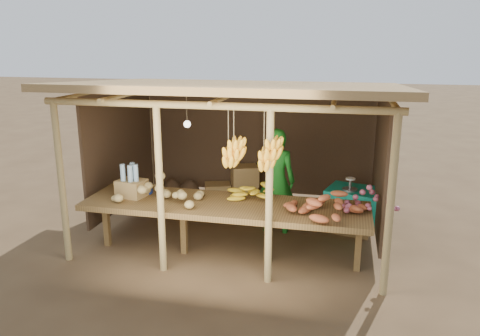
# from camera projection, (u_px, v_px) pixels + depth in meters

# --- Properties ---
(ground) EXTENTS (60.00, 60.00, 0.00)m
(ground) POSITION_uv_depth(u_px,v_px,m) (240.00, 231.00, 7.47)
(ground) COLOR brown
(ground) RESTS_ON ground
(stall_structure) EXTENTS (4.70, 3.50, 2.43)m
(stall_structure) POSITION_uv_depth(u_px,v_px,m) (243.00, 111.00, 7.06)
(stall_structure) COLOR tan
(stall_structure) RESTS_ON ground
(counter) EXTENTS (3.90, 1.05, 0.80)m
(counter) POSITION_uv_depth(u_px,v_px,m) (225.00, 207.00, 6.39)
(counter) COLOR brown
(counter) RESTS_ON ground
(potato_heap) EXTENTS (1.32, 1.08, 0.37)m
(potato_heap) POSITION_uv_depth(u_px,v_px,m) (159.00, 187.00, 6.48)
(potato_heap) COLOR tan
(potato_heap) RESTS_ON counter
(sweet_potato_heap) EXTENTS (1.21, 0.90, 0.36)m
(sweet_potato_heap) POSITION_uv_depth(u_px,v_px,m) (324.00, 203.00, 5.82)
(sweet_potato_heap) COLOR #AA512B
(sweet_potato_heap) RESTS_ON counter
(onion_heap) EXTENTS (0.75, 0.46, 0.35)m
(onion_heap) POSITION_uv_depth(u_px,v_px,m) (369.00, 199.00, 6.01)
(onion_heap) COLOR #BA5A72
(onion_heap) RESTS_ON counter
(banana_pile) EXTENTS (0.69, 0.43, 0.35)m
(banana_pile) POSITION_uv_depth(u_px,v_px,m) (254.00, 187.00, 6.52)
(banana_pile) COLOR yellow
(banana_pile) RESTS_ON counter
(tomato_basin) EXTENTS (0.36, 0.36, 0.19)m
(tomato_basin) POSITION_uv_depth(u_px,v_px,m) (140.00, 188.00, 6.79)
(tomato_basin) COLOR navy
(tomato_basin) RESTS_ON counter
(bottle_box) EXTENTS (0.43, 0.36, 0.48)m
(bottle_box) POSITION_uv_depth(u_px,v_px,m) (131.00, 184.00, 6.61)
(bottle_box) COLOR #9D7C46
(bottle_box) RESTS_ON counter
(vendor) EXTENTS (0.61, 0.40, 1.67)m
(vendor) POSITION_uv_depth(u_px,v_px,m) (276.00, 181.00, 7.28)
(vendor) COLOR #186E1C
(vendor) RESTS_ON ground
(tarp_crate) EXTENTS (0.91, 0.83, 0.91)m
(tarp_crate) POSITION_uv_depth(u_px,v_px,m) (352.00, 208.00, 7.43)
(tarp_crate) COLOR brown
(tarp_crate) RESTS_ON ground
(carton_stack) EXTENTS (1.07, 0.50, 0.75)m
(carton_stack) POSITION_uv_depth(u_px,v_px,m) (236.00, 188.00, 8.59)
(carton_stack) COLOR #9D7C46
(carton_stack) RESTS_ON ground
(burlap_sacks) EXTENTS (0.75, 0.39, 0.53)m
(burlap_sacks) POSITION_uv_depth(u_px,v_px,m) (180.00, 191.00, 8.77)
(burlap_sacks) COLOR #43301F
(burlap_sacks) RESTS_ON ground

